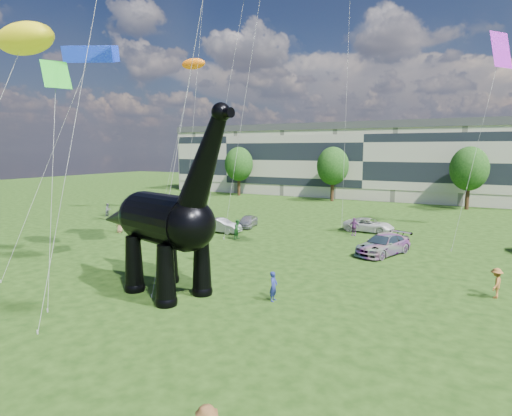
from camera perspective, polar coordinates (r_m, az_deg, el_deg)
The scene contains 13 objects.
ground at distance 20.02m, azimuth -8.69°, elevation -17.39°, with size 220.00×220.00×0.00m, color #16330C.
terrace_row at distance 78.64m, azimuth 15.14°, elevation 5.75°, with size 78.00×11.00×12.00m, color beige.
tree_far_left at distance 78.89m, azimuth -2.31°, elevation 6.23°, with size 5.20×5.20×9.44m.
tree_mid_left at distance 71.15m, azimuth 10.21°, elevation 5.94°, with size 5.20×5.20×9.44m.
tree_mid_right at distance 67.32m, azimuth 26.57°, elevation 5.14°, with size 5.20×5.20×9.44m.
dinosaur_sculpture at distance 26.04m, azimuth -12.61°, elevation -1.82°, with size 13.63×5.62×11.17m.
car_silver at distance 46.86m, azimuth -1.13°, elevation -1.78°, with size 1.58×3.93×1.34m, color #B1B2B6.
car_grey at distance 44.15m, azimuth -4.71°, elevation -2.34°, with size 1.52×4.35×1.43m, color gray.
car_white at distance 45.81m, azimuth 14.80°, elevation -2.22°, with size 2.35×5.09×1.41m, color silver.
car_dark at distance 36.35m, azimuth 16.62°, elevation -4.68°, with size 2.32×5.70×1.65m, color #595960.
gazebo_left at distance 51.57m, azimuth -9.70°, elevation 0.44°, with size 4.57×4.57×2.80m.
visitors at distance 33.73m, azimuth 2.12°, elevation -5.23°, with size 55.43×43.18×1.88m.
kites at distance 37.19m, azimuth -1.21°, elevation 21.02°, with size 58.88×42.37×26.81m.
Camera 1 is at (11.26, -14.20, 8.50)m, focal length 30.00 mm.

